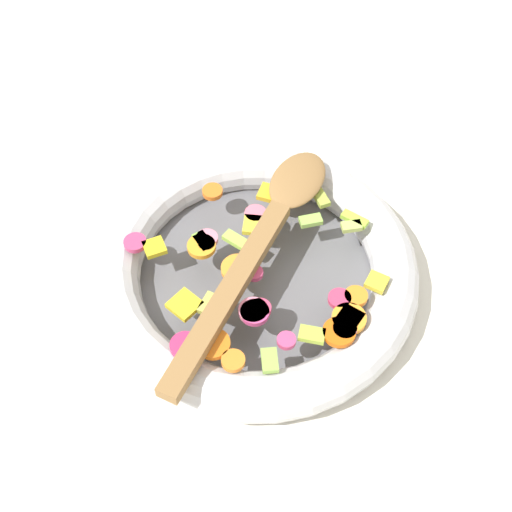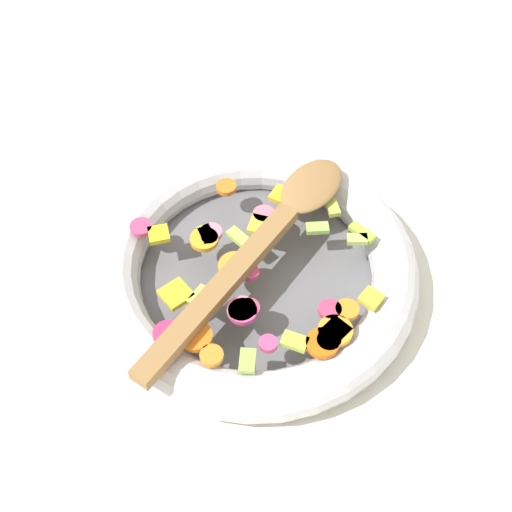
# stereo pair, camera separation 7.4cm
# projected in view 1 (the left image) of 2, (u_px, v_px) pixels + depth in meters

# --- Properties ---
(ground_plane) EXTENTS (4.00, 4.00, 0.00)m
(ground_plane) POSITION_uv_depth(u_px,v_px,m) (256.00, 283.00, 0.78)
(ground_plane) COLOR silver
(skillet) EXTENTS (0.35, 0.35, 0.05)m
(skillet) POSITION_uv_depth(u_px,v_px,m) (256.00, 271.00, 0.77)
(skillet) COLOR slate
(skillet) RESTS_ON ground_plane
(chopped_vegetables) EXTENTS (0.25, 0.26, 0.01)m
(chopped_vegetables) POSITION_uv_depth(u_px,v_px,m) (261.00, 283.00, 0.72)
(chopped_vegetables) COLOR orange
(chopped_vegetables) RESTS_ON skillet
(wooden_spoon) EXTENTS (0.23, 0.30, 0.01)m
(wooden_spoon) POSITION_uv_depth(u_px,v_px,m) (264.00, 235.00, 0.74)
(wooden_spoon) COLOR olive
(wooden_spoon) RESTS_ON chopped_vegetables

